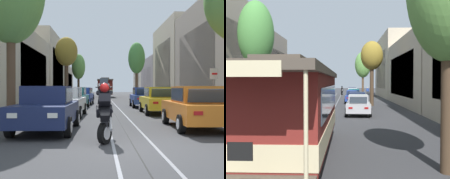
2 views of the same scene
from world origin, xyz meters
TOP-DOWN VIEW (x-y plane):
  - ground_plane at (0.00, 27.16)m, footprint 169.74×169.74m
  - trolley_track_rails at (0.00, 31.95)m, footprint 1.14×75.90m
  - building_facade_left at (-10.29, 29.79)m, footprint 5.60×67.60m
  - building_facade_right at (9.85, 32.05)m, footprint 5.06×67.60m
  - parked_car_navy_near_left at (-2.71, 2.96)m, footprint 2.05×4.38m
  - parked_car_white_second_left at (-2.70, 8.47)m, footprint 2.13×4.41m
  - parked_car_teal_mid_left at (-2.76, 14.73)m, footprint 2.13×4.42m
  - parked_car_blue_fourth_left at (-2.52, 20.23)m, footprint 2.15×4.42m
  - parked_car_navy_fifth_left at (-2.77, 26.39)m, footprint 2.07×4.39m
  - parked_car_silver_sixth_left at (-2.67, 31.80)m, footprint 2.10×4.40m
  - parked_car_orange_near_right at (2.73, 3.42)m, footprint 2.09×4.40m
  - parked_car_yellow_second_right at (2.63, 9.82)m, footprint 2.04×4.38m
  - parked_car_blue_mid_right at (2.59, 15.88)m, footprint 2.06×4.39m
  - street_tree_kerb_left_second at (-4.44, 23.97)m, footprint 2.40×2.02m
  - street_tree_kerb_left_mid at (-4.67, 44.99)m, footprint 2.40×2.45m
  - street_tree_kerb_right_second at (4.43, 34.59)m, footprint 2.42×2.51m
  - cable_car_trolley at (0.00, 43.28)m, footprint 2.59×9.14m
  - motorcycle_with_rider at (-0.75, 0.88)m, footprint 0.50×1.86m
  - street_sign_post at (4.19, 5.40)m, footprint 0.36×0.08m

SIDE VIEW (x-z plane):
  - ground_plane at x=0.00m, z-range 0.00..0.00m
  - trolley_track_rails at x=0.00m, z-range 0.00..0.01m
  - parked_car_navy_near_left at x=-2.71m, z-range 0.01..1.59m
  - parked_car_white_second_left at x=-2.70m, z-range 0.01..1.59m
  - parked_car_teal_mid_left at x=-2.76m, z-range 0.01..1.59m
  - parked_car_blue_fourth_left at x=-2.52m, z-range 0.01..1.59m
  - parked_car_navy_fifth_left at x=-2.77m, z-range 0.01..1.59m
  - parked_car_silver_sixth_left at x=-2.67m, z-range 0.01..1.59m
  - parked_car_orange_near_right at x=2.73m, z-range 0.01..1.59m
  - parked_car_yellow_second_right at x=2.63m, z-range 0.01..1.59m
  - parked_car_blue_mid_right at x=2.59m, z-range 0.01..1.59m
  - motorcycle_with_rider at x=-0.75m, z-range 0.04..1.85m
  - street_sign_post at x=4.19m, z-range 0.31..2.76m
  - cable_car_trolley at x=0.00m, z-range 0.02..3.30m
  - building_facade_right at x=9.85m, z-range -1.03..9.17m
  - building_facade_left at x=-10.29m, z-range -0.73..9.51m
  - street_tree_kerb_left_second at x=-4.44m, z-range 1.78..8.76m
  - street_tree_kerb_left_mid at x=-4.67m, z-range 1.49..9.11m
  - street_tree_kerb_right_second at x=4.43m, z-range 1.72..9.86m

